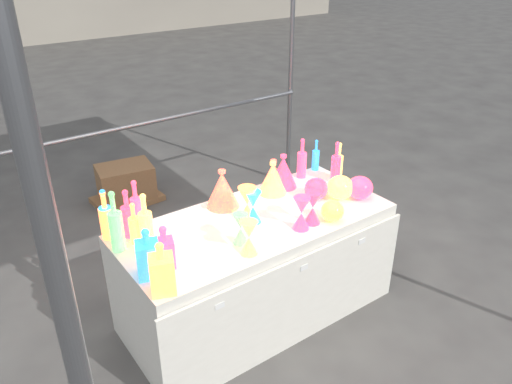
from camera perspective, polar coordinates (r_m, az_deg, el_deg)
ground at (r=3.67m, az=0.00°, el=-13.32°), size 80.00×80.00×0.00m
display_table at (r=3.43m, az=0.09°, el=-8.64°), size 1.84×0.83×0.75m
cardboard_box_closed at (r=5.12m, az=-14.63°, el=0.93°), size 0.57×0.45×0.38m
cardboard_box_flat at (r=5.18m, az=-14.48°, el=-0.75°), size 0.65×0.48×0.05m
bottle_0 at (r=3.10m, az=-16.80°, el=-2.45°), size 0.10×0.10×0.32m
bottle_1 at (r=3.10m, az=-16.81°, el=-2.41°), size 0.10×0.10×0.33m
bottle_2 at (r=3.13m, az=-13.51°, el=-1.49°), size 0.07×0.07×0.34m
bottle_3 at (r=3.08m, az=-14.46°, el=-2.34°), size 0.10×0.10×0.31m
bottle_4 at (r=2.96m, az=-12.52°, el=-3.14°), size 0.08×0.08×0.34m
bottle_5 at (r=2.95m, az=-15.79°, el=-3.21°), size 0.11×0.11×0.38m
bottle_6 at (r=3.01m, az=-13.73°, el=-3.48°), size 0.07×0.07×0.27m
decanter_0 at (r=2.58m, az=-10.75°, el=-8.45°), size 0.16×0.16×0.30m
decanter_1 at (r=2.77m, az=-10.44°, el=-6.14°), size 0.13×0.13×0.26m
decanter_2 at (r=2.71m, az=-12.29°, el=-6.78°), size 0.16×0.16×0.29m
hourglass_0 at (r=3.09m, az=5.21°, el=-2.42°), size 0.13×0.13×0.22m
hourglass_1 at (r=3.16m, az=6.51°, el=-1.80°), size 0.14×0.14×0.22m
hourglass_2 at (r=2.85m, az=-0.81°, el=-5.24°), size 0.11×0.11×0.21m
hourglass_3 at (r=2.95m, az=-1.77°, el=-4.18°), size 0.11×0.11×0.19m
hourglass_4 at (r=3.16m, az=-1.01°, el=-1.42°), size 0.15×0.15×0.24m
hourglass_5 at (r=3.15m, az=-0.36°, el=-1.71°), size 0.12×0.12×0.22m
globe_0 at (r=3.23m, az=8.73°, el=-2.27°), size 0.16×0.16×0.12m
globe_1 at (r=3.50m, az=9.59°, el=0.39°), size 0.19×0.19×0.15m
globe_2 at (r=3.53m, az=11.78°, el=0.35°), size 0.24×0.24×0.14m
globe_3 at (r=3.48m, az=6.90°, el=0.27°), size 0.21×0.21×0.13m
lampshade_0 at (r=3.33m, az=-3.86°, el=0.43°), size 0.23×0.23×0.27m
lampshade_1 at (r=3.56m, az=1.98°, el=1.98°), size 0.22×0.22×0.23m
lampshade_2 at (r=3.61m, az=3.12°, el=2.46°), size 0.27×0.27×0.25m
lampshade_3 at (r=3.51m, az=1.92°, el=1.65°), size 0.23×0.23×0.24m
bottle_8 at (r=3.89m, az=6.86°, el=4.24°), size 0.07×0.07×0.25m
bottle_9 at (r=3.75m, az=5.28°, el=3.88°), size 0.09×0.09×0.31m
bottle_10 at (r=3.71m, az=9.15°, el=3.42°), size 0.09×0.09×0.32m
bottle_11 at (r=3.76m, az=9.44°, el=3.53°), size 0.08×0.08×0.29m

